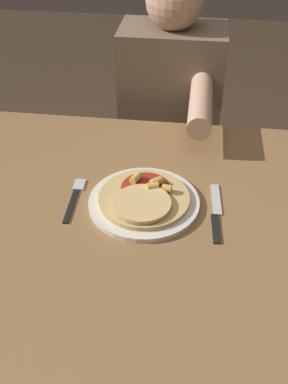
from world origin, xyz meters
name	(u,v)px	position (x,y,z in m)	size (l,w,h in m)	color
ground_plane	(144,382)	(0.00, 0.00, 0.00)	(8.00, 8.00, 0.00)	#423323
dining_table	(144,249)	(0.00, 0.00, 0.67)	(1.27, 0.95, 0.77)	olive
plate	(144,202)	(-0.01, 0.06, 0.78)	(0.28, 0.28, 0.01)	silver
pizza	(144,198)	(-0.01, 0.05, 0.79)	(0.23, 0.23, 0.04)	tan
fork	(75,197)	(-0.19, 0.06, 0.77)	(0.03, 0.18, 0.00)	black
knife	(216,213)	(0.17, 0.04, 0.77)	(0.03, 0.22, 0.00)	black
person_diner	(171,114)	(0.01, 0.68, 0.69)	(0.36, 0.52, 1.18)	#2D2D38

